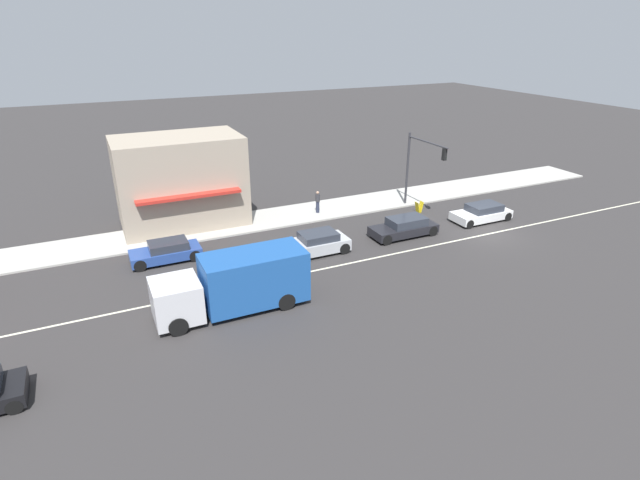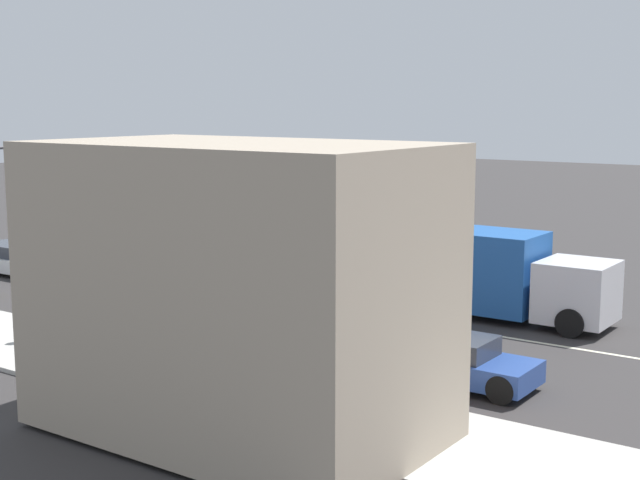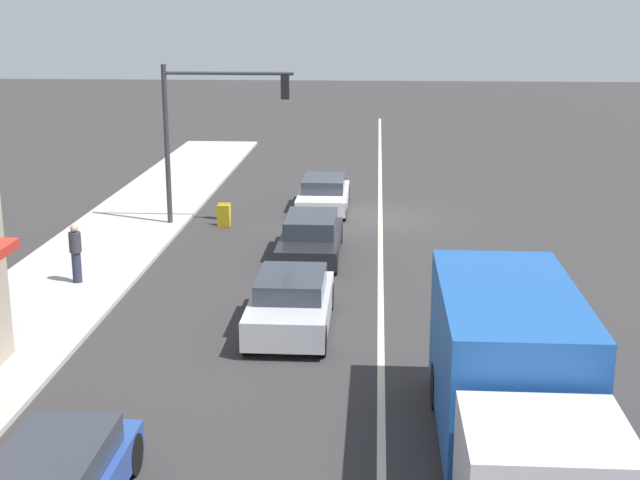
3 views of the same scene
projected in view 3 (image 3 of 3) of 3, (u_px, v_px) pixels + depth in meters
The scene contains 9 objects.
ground_plane at pixel (381, 455), 15.74m from camera, with size 160.00×160.00×0.00m, color #333030.
lane_marking_center at pixel (380, 218), 33.10m from camera, with size 0.16×60.00×0.01m, color beige.
traffic_signal_main at pixel (206, 117), 30.96m from camera, with size 4.59×0.34×5.60m.
pedestrian at pixel (76, 252), 24.91m from camera, with size 0.34×0.34×1.67m.
warning_aframe_sign at pixel (224, 215), 31.73m from camera, with size 0.45×0.53×0.84m.
delivery_truck at pixel (513, 385), 15.08m from camera, with size 2.44×7.50×2.87m.
sedan_dark at pixel (311, 237), 27.97m from camera, with size 1.85×4.56×1.29m.
sedan_silver at pixel (291, 304), 21.65m from camera, with size 1.92×4.11×1.35m.
van_white at pixel (324, 194), 34.45m from camera, with size 1.88×4.35×1.24m.
Camera 3 is at (0.17, 32.28, 7.70)m, focal length 50.00 mm.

